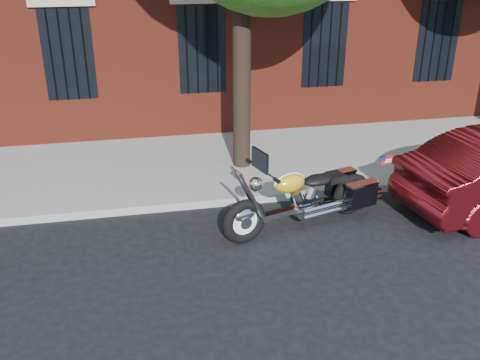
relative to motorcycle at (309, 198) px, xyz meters
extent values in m
plane|color=black|center=(-1.13, -0.30, -0.52)|extent=(120.00, 120.00, 0.00)
cube|color=gray|center=(-1.13, 1.08, -0.45)|extent=(40.00, 0.16, 0.15)
cube|color=gray|center=(-1.13, 2.96, -0.45)|extent=(40.00, 3.60, 0.15)
cube|color=black|center=(-1.13, 4.81, 1.68)|extent=(1.10, 0.14, 2.00)
cylinder|color=black|center=(-1.13, 4.73, 1.68)|extent=(0.04, 0.04, 2.00)
cylinder|color=black|center=(-0.63, 2.60, 1.98)|extent=(0.36, 0.36, 5.00)
torus|color=black|center=(-1.19, -0.35, -0.14)|extent=(0.78, 0.38, 0.77)
torus|color=black|center=(0.89, 0.27, -0.14)|extent=(0.78, 0.38, 0.77)
cylinder|color=white|center=(-1.19, -0.35, -0.14)|extent=(0.57, 0.23, 0.57)
cylinder|color=white|center=(0.89, 0.27, -0.14)|extent=(0.57, 0.23, 0.57)
ellipsoid|color=white|center=(-1.19, -0.35, -0.02)|extent=(0.43, 0.26, 0.22)
ellipsoid|color=yellow|center=(0.89, 0.27, 0.00)|extent=(0.43, 0.27, 0.22)
cube|color=white|center=(-0.15, -0.04, -0.16)|extent=(1.68, 0.60, 0.09)
cylinder|color=white|center=(-0.10, -0.02, -0.18)|extent=(0.41, 0.30, 0.37)
cylinder|color=white|center=(0.51, -0.06, -0.17)|extent=(1.40, 0.51, 0.10)
ellipsoid|color=yellow|center=(-0.39, -0.11, 0.37)|extent=(0.64, 0.47, 0.33)
ellipsoid|color=black|center=(0.16, 0.05, 0.30)|extent=(0.62, 0.47, 0.18)
cube|color=black|center=(0.77, 0.55, -0.01)|extent=(0.58, 0.33, 0.43)
cube|color=black|center=(0.94, -0.02, -0.01)|extent=(0.58, 0.33, 0.43)
cylinder|color=white|center=(-0.89, -0.26, 0.69)|extent=(0.29, 0.87, 0.04)
sphere|color=white|center=(-1.00, -0.29, 0.48)|extent=(0.28, 0.28, 0.23)
cube|color=black|center=(-0.93, -0.27, 0.87)|extent=(0.17, 0.45, 0.32)
cube|color=red|center=(1.36, 0.05, 0.56)|extent=(0.25, 0.09, 0.16)
camera|label=1|loc=(-2.76, -7.75, 3.94)|focal=40.00mm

